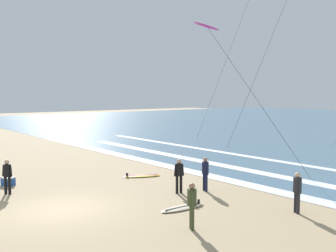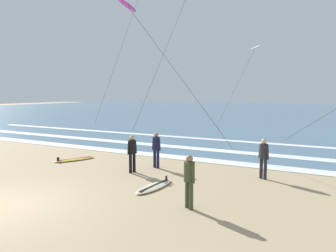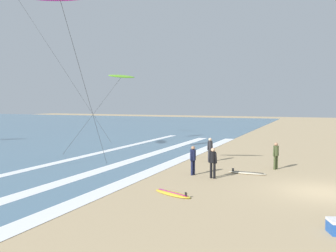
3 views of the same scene
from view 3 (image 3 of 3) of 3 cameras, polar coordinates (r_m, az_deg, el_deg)
The scene contains 12 objects.
ground_plane at distance 18.38m, azimuth 22.26°, elevation -9.20°, with size 160.00×160.00×0.00m, color tan.
wave_foam_shoreline at distance 19.72m, azimuth -5.40°, elevation -8.01°, with size 44.71×1.02×0.01m, color white.
wave_foam_mid_break at distance 22.97m, azimuth -9.40°, elevation -6.35°, with size 39.74×0.94×0.01m, color white.
wave_foam_outer_break at distance 24.67m, azimuth -18.62°, elevation -5.80°, with size 44.89×0.71×0.01m, color white.
surfer_background_far at distance 19.92m, azimuth 6.78°, elevation -5.14°, with size 0.32×0.51×1.60m.
surfer_foreground_main at distance 25.24m, azimuth 6.36°, elevation -3.24°, with size 0.49×0.32×1.60m.
surfer_right_near at distance 20.71m, azimuth 3.79°, elevation -4.78°, with size 0.52×0.32×1.60m.
surfer_left_far at distance 23.22m, azimuth 15.97°, elevation -3.98°, with size 0.48×0.34×1.60m.
surfboard_foreground_flat at distance 16.59m, azimuth 0.70°, elevation -10.15°, with size 1.45×2.15×0.25m.
surfboard_left_pile at distance 21.64m, azimuth 11.87°, elevation -6.93°, with size 0.71×2.13×0.25m.
kite_lime_high_right at distance 36.62m, azimuth -7.00°, elevation 7.40°, with size 10.36×1.88×6.60m.
cooler_box at distance 13.00m, azimuth 24.05°, elevation -13.66°, with size 0.73×0.63×0.44m.
Camera 3 is at (-17.93, 0.12, 4.06)m, focal length 40.41 mm.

